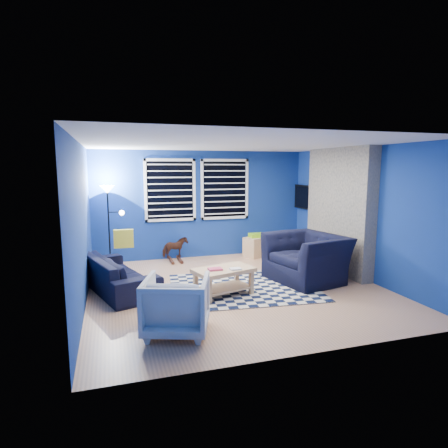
% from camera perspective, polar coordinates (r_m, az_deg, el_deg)
% --- Properties ---
extents(floor, '(5.00, 5.00, 0.00)m').
position_cam_1_polar(floor, '(6.72, 1.87, -9.68)').
color(floor, tan).
rests_on(floor, ground).
extents(ceiling, '(5.00, 5.00, 0.00)m').
position_cam_1_polar(ceiling, '(6.40, 1.98, 12.11)').
color(ceiling, white).
rests_on(ceiling, wall_back).
extents(wall_back, '(5.00, 0.00, 5.00)m').
position_cam_1_polar(wall_back, '(8.83, -3.36, 2.99)').
color(wall_back, navy).
rests_on(wall_back, floor).
extents(wall_left, '(0.00, 5.00, 5.00)m').
position_cam_1_polar(wall_left, '(6.11, -20.84, -0.03)').
color(wall_left, navy).
rests_on(wall_left, floor).
extents(wall_right, '(0.00, 5.00, 5.00)m').
position_cam_1_polar(wall_right, '(7.62, 20.00, 1.61)').
color(wall_right, navy).
rests_on(wall_right, floor).
extents(fireplace, '(0.65, 2.00, 2.50)m').
position_cam_1_polar(fireplace, '(7.95, 17.01, 1.63)').
color(fireplace, gray).
rests_on(fireplace, floor).
extents(window_left, '(1.17, 0.06, 1.42)m').
position_cam_1_polar(window_left, '(8.62, -8.19, 5.12)').
color(window_left, black).
rests_on(window_left, wall_back).
extents(window_right, '(1.17, 0.06, 1.42)m').
position_cam_1_polar(window_right, '(8.91, 0.14, 5.32)').
color(window_right, black).
rests_on(window_right, wall_back).
extents(tv, '(0.07, 1.00, 0.58)m').
position_cam_1_polar(tv, '(9.25, 12.33, 4.00)').
color(tv, black).
rests_on(tv, wall_right).
extents(rug, '(2.69, 2.25, 0.02)m').
position_cam_1_polar(rug, '(6.73, 2.97, -9.59)').
color(rug, black).
rests_on(rug, floor).
extents(sofa, '(2.18, 1.39, 0.59)m').
position_cam_1_polar(sofa, '(6.80, -15.94, -7.20)').
color(sofa, black).
rests_on(sofa, floor).
extents(armchair_big, '(1.57, 1.44, 0.87)m').
position_cam_1_polar(armchair_big, '(7.18, 12.46, -5.06)').
color(armchair_big, black).
rests_on(armchair_big, floor).
extents(armchair_bent, '(1.02, 1.03, 0.74)m').
position_cam_1_polar(armchair_bent, '(4.92, -7.26, -12.11)').
color(armchair_bent, gray).
rests_on(armchair_bent, floor).
extents(rocking_horse, '(0.40, 0.61, 0.48)m').
position_cam_1_polar(rocking_horse, '(8.56, -7.48, -3.62)').
color(rocking_horse, '#482617').
rests_on(rocking_horse, floor).
extents(coffee_table, '(1.09, 0.81, 0.48)m').
position_cam_1_polar(coffee_table, '(6.23, -0.05, -7.92)').
color(coffee_table, tan).
rests_on(coffee_table, rug).
extents(cabinet, '(0.67, 0.58, 0.56)m').
position_cam_1_polar(cabinet, '(8.98, 4.97, -3.40)').
color(cabinet, tan).
rests_on(cabinet, floor).
extents(floor_lamp, '(0.47, 0.29, 1.74)m').
position_cam_1_polar(floor_lamp, '(8.21, -17.16, 3.42)').
color(floor_lamp, black).
rests_on(floor_lamp, floor).
extents(throw_pillow, '(0.37, 0.13, 0.35)m').
position_cam_1_polar(throw_pillow, '(7.38, -15.04, -2.17)').
color(throw_pillow, yellow).
rests_on(throw_pillow, sofa).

